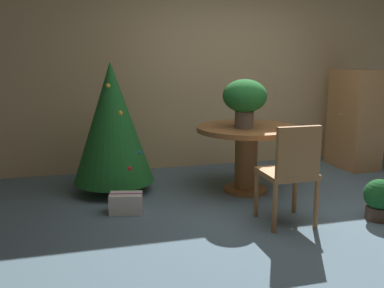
% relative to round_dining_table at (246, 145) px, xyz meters
% --- Properties ---
extents(ground_plane, '(6.60, 6.60, 0.00)m').
position_rel_round_dining_table_xyz_m(ground_plane, '(0.13, -0.90, -0.54)').
color(ground_plane, slate).
extents(back_wall_panel, '(6.00, 0.10, 2.60)m').
position_rel_round_dining_table_xyz_m(back_wall_panel, '(0.13, 1.30, 0.76)').
color(back_wall_panel, tan).
rests_on(back_wall_panel, ground_plane).
extents(round_dining_table, '(1.12, 1.12, 0.75)m').
position_rel_round_dining_table_xyz_m(round_dining_table, '(0.00, 0.00, 0.00)').
color(round_dining_table, brown).
rests_on(round_dining_table, ground_plane).
extents(flower_vase, '(0.47, 0.47, 0.52)m').
position_rel_round_dining_table_xyz_m(flower_vase, '(-0.06, -0.08, 0.53)').
color(flower_vase, '#665B51').
rests_on(flower_vase, round_dining_table).
extents(wooden_chair_near, '(0.45, 0.43, 0.93)m').
position_rel_round_dining_table_xyz_m(wooden_chair_near, '(0.00, -1.03, -0.01)').
color(wooden_chair_near, '#9E6B3D').
rests_on(wooden_chair_near, ground_plane).
extents(holiday_tree, '(0.90, 0.90, 1.45)m').
position_rel_round_dining_table_xyz_m(holiday_tree, '(-1.44, 0.39, 0.25)').
color(holiday_tree, brown).
rests_on(holiday_tree, ground_plane).
extents(gift_box_cream, '(0.35, 0.26, 0.20)m').
position_rel_round_dining_table_xyz_m(gift_box_cream, '(-1.39, -0.33, -0.44)').
color(gift_box_cream, silver).
rests_on(gift_box_cream, ground_plane).
extents(wooden_cabinet, '(0.47, 0.70, 1.33)m').
position_rel_round_dining_table_xyz_m(wooden_cabinet, '(1.85, 0.65, 0.13)').
color(wooden_cabinet, '#B27F4C').
rests_on(wooden_cabinet, ground_plane).
extents(potted_plant, '(0.29, 0.29, 0.39)m').
position_rel_round_dining_table_xyz_m(potted_plant, '(0.88, -1.13, -0.33)').
color(potted_plant, '#4C382D').
rests_on(potted_plant, ground_plane).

